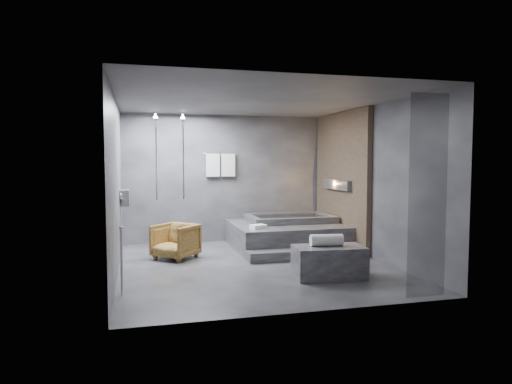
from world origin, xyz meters
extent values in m
plane|color=#29292B|center=(0.00, 0.00, 0.00)|extent=(5.00, 5.00, 0.00)
cube|color=#444446|center=(0.00, 0.00, 2.80)|extent=(4.50, 5.00, 0.04)
cube|color=#323236|center=(0.00, 2.50, 1.40)|extent=(4.50, 0.04, 2.80)
cube|color=#323236|center=(0.00, -2.50, 1.40)|extent=(4.50, 0.04, 2.80)
cube|color=#323236|center=(-2.25, 0.00, 1.40)|extent=(0.04, 5.00, 2.80)
cube|color=#323236|center=(2.25, 0.00, 1.40)|extent=(0.04, 5.00, 2.80)
cube|color=#A48160|center=(2.19, 1.25, 1.40)|extent=(0.10, 2.40, 2.78)
cube|color=#FF9938|center=(2.11, 1.25, 1.30)|extent=(0.14, 1.20, 0.20)
cube|color=slate|center=(-2.16, 1.40, 1.10)|extent=(0.16, 0.42, 0.30)
imported|color=beige|center=(-2.15, 1.30, 1.05)|extent=(0.08, 0.08, 0.21)
imported|color=beige|center=(-2.15, 1.50, 1.03)|extent=(0.07, 0.07, 0.15)
cylinder|color=silver|center=(-1.00, 2.05, 1.90)|extent=(0.04, 0.04, 1.80)
cylinder|color=silver|center=(-1.55, 2.05, 1.90)|extent=(0.04, 0.04, 1.80)
cylinder|color=silver|center=(-0.15, 2.44, 1.95)|extent=(0.75, 0.02, 0.02)
cube|color=white|center=(-0.32, 2.42, 1.70)|extent=(0.30, 0.06, 0.50)
cube|color=white|center=(0.02, 2.42, 1.70)|extent=(0.30, 0.06, 0.50)
cylinder|color=silver|center=(-2.15, -1.20, 0.45)|extent=(0.04, 0.04, 0.90)
cube|color=black|center=(1.65, -2.45, 1.35)|extent=(0.55, 0.01, 2.60)
cube|color=#2D2D2F|center=(1.05, 1.45, 0.25)|extent=(2.20, 2.00, 0.50)
cube|color=#2D2D2F|center=(1.05, 0.27, 0.09)|extent=(2.20, 0.36, 0.18)
cube|color=#363639|center=(0.92, -1.06, 0.24)|extent=(1.12, 0.68, 0.48)
imported|color=#4D3313|center=(-1.27, 0.91, 0.32)|extent=(0.98, 0.98, 0.64)
cylinder|color=white|center=(0.89, -1.02, 0.57)|extent=(0.52, 0.25, 0.18)
cube|color=white|center=(0.30, 0.87, 0.54)|extent=(0.33, 0.28, 0.08)
camera|label=1|loc=(-1.92, -7.49, 1.81)|focal=32.00mm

